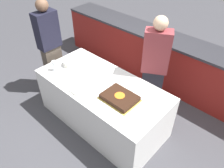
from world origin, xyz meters
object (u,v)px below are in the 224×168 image
cake (120,97)px  person_cutting_cake (154,68)px  wine_glass (54,64)px  person_seated_left (50,48)px  plate_stack (71,63)px

cake → person_cutting_cake: bearing=90.0°
wine_glass → person_cutting_cake: 1.46m
person_cutting_cake → person_seated_left: person_seated_left is taller
plate_stack → person_seated_left: person_seated_left is taller
wine_glass → person_seated_left: bearing=151.2°
person_seated_left → wine_glass: bearing=-118.8°
plate_stack → wine_glass: size_ratio=1.30×
cake → person_cutting_cake: size_ratio=0.29×
plate_stack → person_seated_left: (-0.51, -0.00, 0.06)m
plate_stack → person_cutting_cake: size_ratio=0.13×
cake → wine_glass: size_ratio=2.83×
wine_glass → person_seated_left: (-0.45, 0.25, -0.00)m
cake → person_seated_left: 1.58m
cake → plate_stack: size_ratio=2.18×
cake → person_seated_left: bearing=177.4°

